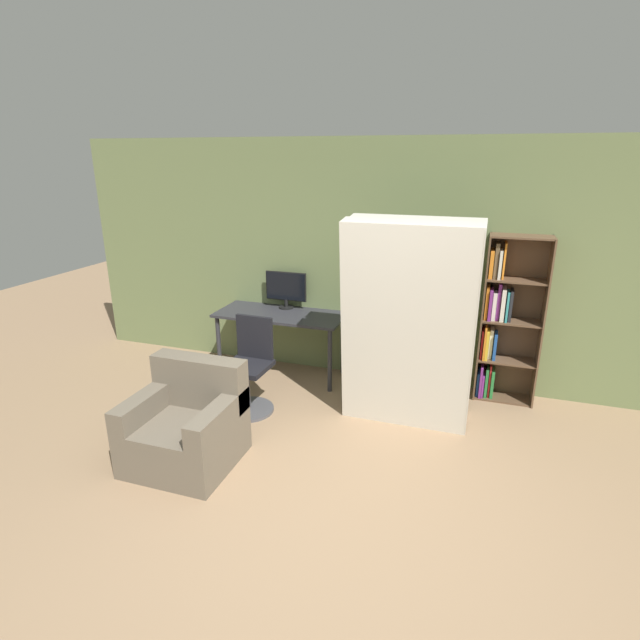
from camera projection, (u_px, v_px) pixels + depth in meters
name	position (u px, v px, depth m)	size (l,w,h in m)	color
ground_plane	(324.00, 536.00, 3.45)	(16.00, 16.00, 0.00)	#937556
wall_back	(402.00, 265.00, 5.51)	(8.00, 0.06, 2.70)	#6B7A4C
desk	(281.00, 321.00, 5.81)	(1.49, 0.65, 0.76)	#2D2D33
monitor	(286.00, 288.00, 5.90)	(0.51, 0.18, 0.44)	black
office_chair	(249.00, 373.00, 5.07)	(0.52, 0.52, 0.97)	#4C4C51
bookshelf	(504.00, 320.00, 5.19)	(0.60, 0.31, 1.76)	brown
mattress_near	(408.00, 329.00, 4.56)	(1.20, 0.42, 1.99)	beige
mattress_far	(412.00, 320.00, 4.81)	(1.20, 0.42, 1.99)	beige
armchair	(187.00, 426.00, 4.24)	(0.85, 0.80, 0.85)	#665B4C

